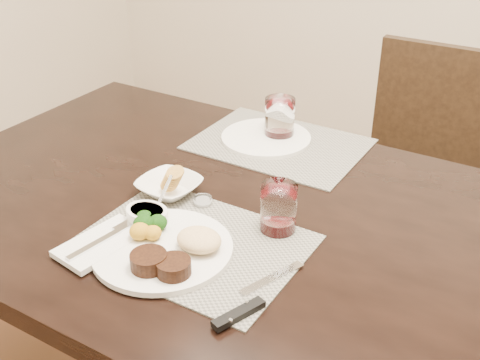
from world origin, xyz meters
The scene contains 13 objects.
dining_table centered at (0.00, 0.00, 0.67)m, with size 2.00×1.00×0.75m.
chair_far centered at (0.00, 0.93, 0.50)m, with size 0.42×0.42×0.90m.
placemat_near centered at (-0.19, -0.17, 0.75)m, with size 0.46×0.34×0.00m, color gray.
placemat_far centered at (-0.26, 0.35, 0.75)m, with size 0.46×0.34×0.00m, color gray.
dinner_plate centered at (-0.21, -0.23, 0.77)m, with size 0.29×0.29×0.05m.
napkin_fork centered at (-0.35, -0.27, 0.76)m, with size 0.13×0.20×0.02m.
steak_knife centered at (0.01, -0.28, 0.76)m, with size 0.07×0.25×0.01m.
cracker_bowl centered at (-0.36, -0.03, 0.77)m, with size 0.15×0.15×0.06m.
sauce_ramekin centered at (-0.31, -0.16, 0.78)m, with size 0.10×0.15×0.08m.
wine_glass_near centered at (-0.06, -0.03, 0.80)m, with size 0.08×0.08×0.11m.
far_plate centered at (-0.30, 0.36, 0.76)m, with size 0.25×0.25×0.01m, color silver.
wine_glass_far centered at (-0.28, 0.39, 0.81)m, with size 0.08×0.08×0.12m.
salt_cellar centered at (-0.26, -0.02, 0.76)m, with size 0.04×0.04×0.02m.
Camera 1 is at (0.44, -1.00, 1.49)m, focal length 45.00 mm.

